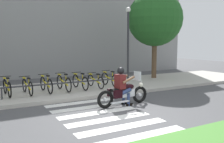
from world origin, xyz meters
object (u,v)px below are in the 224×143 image
Objects in this scene: street_lamp at (128,38)px; bicycle_6 at (110,79)px; tree_near_rack at (155,19)px; bike_rack at (68,83)px; bicycle_2 at (46,84)px; bicycle_3 at (64,83)px; bicycle_1 at (27,86)px; motorcycle at (124,93)px; bicycle_0 at (7,87)px; bicycle_4 at (80,82)px; bicycle_5 at (95,81)px; rider at (122,84)px.

bicycle_6 is at bearing -150.13° from street_lamp.
bicycle_6 is 0.38× the size of street_lamp.
bike_rack is at bearing -163.01° from tree_near_rack.
bicycle_3 is (0.80, 0.00, 0.00)m from bicycle_2.
motorcycle is at bearing -46.92° from bicycle_1.
bicycle_3 is 1.05× the size of bicycle_6.
bicycle_3 reaches higher than bicycle_0.
bicycle_6 is at bearing -0.01° from bicycle_4.
bicycle_5 is 1.70m from bike_rack.
bike_rack is (1.60, -0.55, 0.08)m from bicycle_1.
bicycle_1 is 0.38× the size of street_lamp.
bicycle_4 is 0.31× the size of bike_rack.
bicycle_2 is 0.98m from bike_rack.
bicycle_4 is (2.41, -0.00, 0.02)m from bicycle_1.
rider is at bearing -40.58° from bicycle_0.
rider is at bearing -82.09° from bicycle_4.
bicycle_2 is at bearing -179.99° from bicycle_4.
bicycle_2 is 0.80m from bicycle_3.
bicycle_1 is (-2.84, 3.12, -0.34)m from rider.
rider is at bearing -125.04° from street_lamp.
bicycle_2 is 1.02× the size of bicycle_5.
bicycle_5 reaches higher than bike_rack.
bicycle_2 reaches higher than bicycle_5.
bicycle_1 reaches higher than bicycle_5.
bicycle_3 is at bearing -166.62° from street_lamp.
bicycle_5 is at bearing 0.02° from bicycle_0.
bicycle_0 is 0.30× the size of tree_near_rack.
bike_rack is (-0.80, -0.55, 0.07)m from bicycle_4.
bicycle_1 is (0.80, 0.00, -0.02)m from bicycle_0.
motorcycle reaches higher than bicycle_0.
motorcycle is 1.54× the size of rider.
rider is at bearing -56.85° from bicycle_2.
tree_near_rack is at bearing 41.49° from rider.
street_lamp is at bearing 8.53° from bicycle_0.
motorcycle is at bearing -95.34° from bicycle_5.
bicycle_4 is 0.31× the size of tree_near_rack.
bicycle_5 is at bearing 179.89° from bicycle_6.
street_lamp is (2.80, 4.10, 2.16)m from motorcycle.
motorcycle reaches higher than bicycle_2.
bicycle_1 is at bearing 179.96° from bicycle_3.
tree_near_rack is (6.32, 1.38, 3.30)m from bicycle_3.
bike_rack is at bearing -89.97° from bicycle_3.
motorcycle is 4.27m from bicycle_1.
rider reaches higher than bicycle_1.
bicycle_0 is 0.97× the size of bicycle_4.
bicycle_2 is (0.80, -0.00, 0.02)m from bicycle_1.
bicycle_6 is (1.17, 3.12, -0.32)m from rider.
rider is at bearing -64.29° from bike_rack.
bicycle_0 is 2.41m from bicycle_3.
bicycle_6 is 0.30× the size of tree_near_rack.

